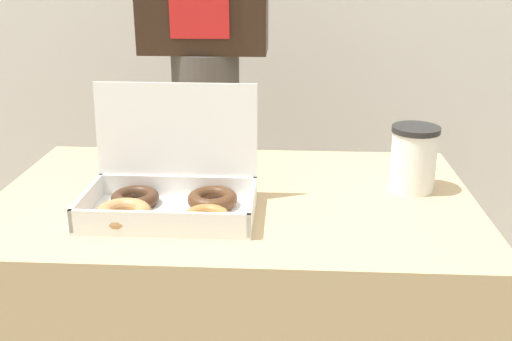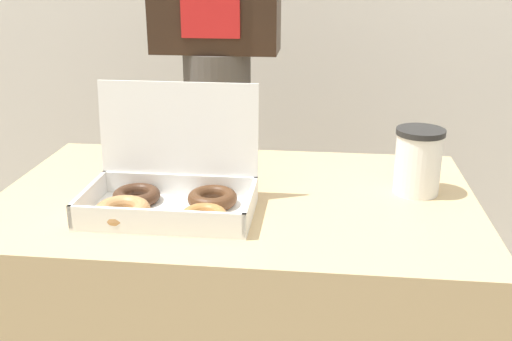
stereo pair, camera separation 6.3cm
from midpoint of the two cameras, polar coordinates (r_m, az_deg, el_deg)
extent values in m
cube|color=white|center=(1.21, -6.80, -4.07)|extent=(0.34, 0.20, 0.01)
cube|color=white|center=(1.25, -14.24, -2.55)|extent=(0.01, 0.20, 0.05)
cube|color=white|center=(1.18, 1.00, -3.32)|extent=(0.01, 0.20, 0.05)
cube|color=white|center=(1.12, -7.93, -4.80)|extent=(0.34, 0.01, 0.05)
cube|color=white|center=(1.29, -5.91, -1.35)|extent=(0.34, 0.01, 0.05)
cube|color=white|center=(1.26, -5.99, 3.97)|extent=(0.34, 0.02, 0.20)
torus|color=#B27F4C|center=(1.18, -11.12, -3.83)|extent=(0.15, 0.15, 0.03)
torus|color=#422819|center=(1.27, -9.92, -2.37)|extent=(0.13, 0.13, 0.03)
torus|color=#A87038|center=(1.15, -3.42, -4.41)|extent=(0.10, 0.10, 0.03)
torus|color=#4C2D19|center=(1.23, -2.71, -2.67)|extent=(0.14, 0.14, 0.03)
cylinder|color=white|center=(1.35, 16.45, 0.59)|extent=(0.10, 0.10, 0.13)
cylinder|color=black|center=(1.33, 16.75, 3.54)|extent=(0.10, 0.10, 0.01)
cylinder|color=#4C4742|center=(1.91, -2.50, -3.74)|extent=(0.20, 0.20, 1.00)
camera|label=1|loc=(0.03, -88.51, 0.54)|focal=42.00mm
camera|label=2|loc=(0.03, 91.49, -0.54)|focal=42.00mm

